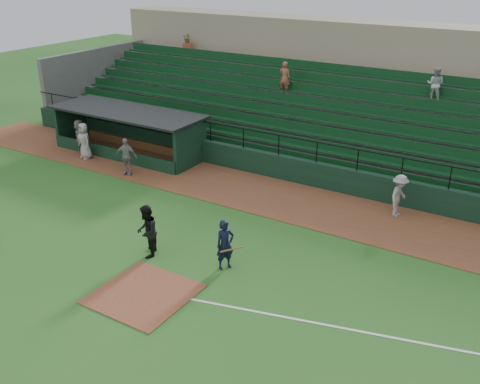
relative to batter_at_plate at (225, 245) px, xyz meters
The scene contains 12 objects.
ground 2.43m from the batter_at_plate, 127.69° to the right, with size 90.00×90.00×0.00m, color #265D1E.
warning_track 6.43m from the batter_at_plate, 102.48° to the left, with size 40.00×4.00×0.03m, color brown.
home_plate_dirt 3.23m from the batter_at_plate, 116.33° to the right, with size 3.00×3.00×0.03m, color brown.
foul_line 6.71m from the batter_at_plate, ahead, with size 18.00×0.09×0.01m, color white.
stadium_structure 14.81m from the batter_at_plate, 95.36° to the left, with size 38.00×13.08×6.40m.
dugout 13.58m from the batter_at_plate, 145.04° to the left, with size 8.90×3.20×2.42m.
batter_at_plate is the anchor object (origin of this frame).
umpire 2.98m from the batter_at_plate, 165.02° to the right, with size 0.97×0.75×1.99m, color black.
runner 8.25m from the batter_at_plate, 61.56° to the left, with size 1.18×0.68×1.83m, color #9E9A94.
dugout_player_a 10.20m from the batter_at_plate, 151.83° to the left, with size 1.11×0.46×1.89m, color gray.
dugout_player_b 13.61m from the batter_at_plate, 156.68° to the left, with size 0.96×0.62×1.96m, color #A9A39E.
dugout_player_c 14.69m from the batter_at_plate, 156.07° to the left, with size 1.74×0.55×1.88m, color gray.
Camera 1 is at (10.48, -12.02, 10.20)m, focal length 40.67 mm.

